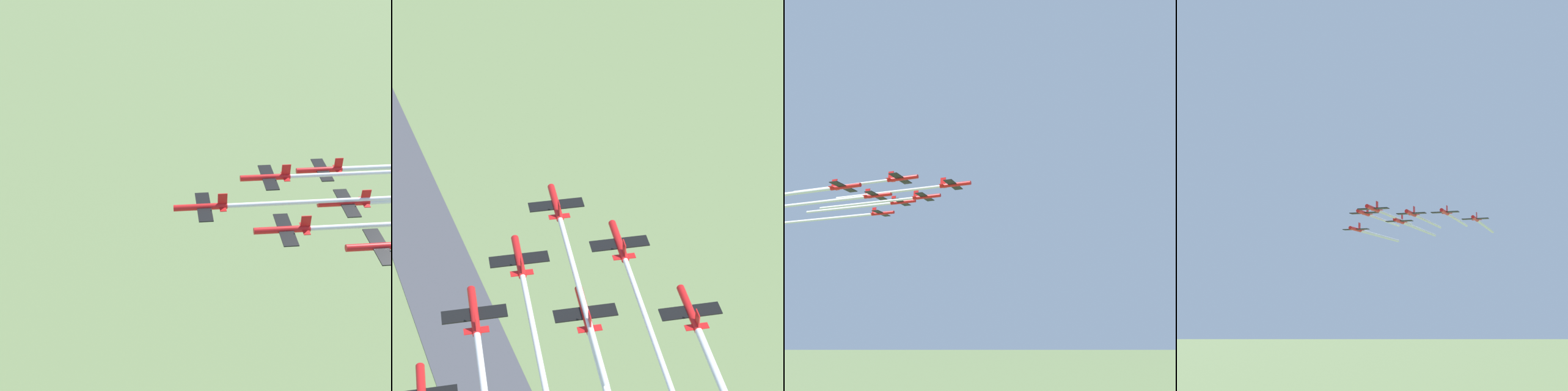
{
  "view_description": "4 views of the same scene",
  "coord_description": "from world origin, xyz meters",
  "views": [
    {
      "loc": [
        15.67,
        -39.71,
        180.4
      ],
      "look_at": [
        25.68,
        52.96,
        118.13
      ],
      "focal_mm": 50.0,
      "sensor_mm": 36.0,
      "label": 1
    },
    {
      "loc": [
        161.61,
        24.42,
        214.03
      ],
      "look_at": [
        25.6,
        53.57,
        119.39
      ],
      "focal_mm": 85.0,
      "sensor_mm": 36.0,
      "label": 2
    },
    {
      "loc": [
        -16.18,
        155.79,
        77.65
      ],
      "look_at": [
        19.57,
        41.25,
        116.57
      ],
      "focal_mm": 35.0,
      "sensor_mm": 36.0,
      "label": 3
    },
    {
      "loc": [
        -135.9,
        -4.67,
        94.41
      ],
      "look_at": [
        20.77,
        45.84,
        122.2
      ],
      "focal_mm": 50.0,
      "sensor_mm": 36.0,
      "label": 4
    }
  ],
  "objects": [
    {
      "name": "jet_5",
      "position": [
        55.85,
        63.75,
        115.94
      ],
      "size": [
        10.64,
        9.97,
        3.56
      ],
      "rotation": [
        0.0,
        0.0,
        1.54
      ],
      "color": "red"
    },
    {
      "name": "smoke_trail_0",
      "position": [
        51.79,
        46.82,
        119.0
      ],
      "size": [
        40.92,
        1.96,
        0.91
      ],
      "rotation": [
        0.0,
        0.0,
        1.54
      ],
      "color": "white"
    },
    {
      "name": "smoke_trail_6",
      "position": [
        98.03,
        20.08,
        119.83
      ],
      "size": [
        47.91,
        2.36,
        1.12
      ],
      "rotation": [
        0.0,
        0.0,
        1.54
      ],
      "color": "white"
    },
    {
      "name": "smoke_trail_1",
      "position": [
        66.05,
        37.94,
        118.94
      ],
      "size": [
        40.94,
        1.98,
        0.92
      ],
      "rotation": [
        0.0,
        0.0,
        1.54
      ],
      "color": "white"
    },
    {
      "name": "jet_2",
      "position": [
        41.16,
        55.61,
        119.91
      ],
      "size": [
        10.64,
        9.97,
        3.56
      ],
      "rotation": [
        0.0,
        0.0,
        1.54
      ],
      "color": "red"
    },
    {
      "name": "smoke_trail_3",
      "position": [
        80.31,
        29.05,
        120.87
      ],
      "size": [
        40.95,
        2.08,
        1.02
      ],
      "rotation": [
        0.0,
        0.0,
        1.54
      ],
      "color": "white"
    },
    {
      "name": "jet_1",
      "position": [
        40.72,
        38.59,
        119.0
      ],
      "size": [
        10.64,
        9.97,
        3.56
      ],
      "rotation": [
        0.0,
        0.0,
        1.54
      ],
      "color": "red"
    },
    {
      "name": "smoke_trail_4",
      "position": [
        87.04,
        45.91,
        118.33
      ],
      "size": [
        53.54,
        2.52,
        1.14
      ],
      "rotation": [
        0.0,
        0.0,
        1.54
      ],
      "color": "white"
    },
    {
      "name": "smoke_trail_2",
      "position": [
        64.86,
        55.0,
        119.86
      ],
      "size": [
        37.68,
        1.83,
        0.85
      ],
      "rotation": [
        0.0,
        0.0,
        1.54
      ],
      "color": "white"
    },
    {
      "name": "jet_6",
      "position": [
        69.22,
        20.82,
        119.89
      ],
      "size": [
        10.64,
        9.97,
        3.56
      ],
      "rotation": [
        0.0,
        0.0,
        1.54
      ],
      "color": "red"
    },
    {
      "name": "jet_4",
      "position": [
        55.41,
        46.73,
        118.38
      ],
      "size": [
        10.64,
        9.97,
        3.56
      ],
      "rotation": [
        0.0,
        0.0,
        1.54
      ],
      "color": "red"
    },
    {
      "name": "jet_3",
      "position": [
        54.97,
        29.71,
        120.92
      ],
      "size": [
        10.64,
        9.97,
        3.56
      ],
      "rotation": [
        0.0,
        0.0,
        1.54
      ],
      "color": "red"
    },
    {
      "name": "jet_0",
      "position": [
        26.47,
        47.48,
        119.05
      ],
      "size": [
        10.64,
        9.97,
        3.56
      ],
      "rotation": [
        0.0,
        0.0,
        1.54
      ],
      "color": "red"
    }
  ]
}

